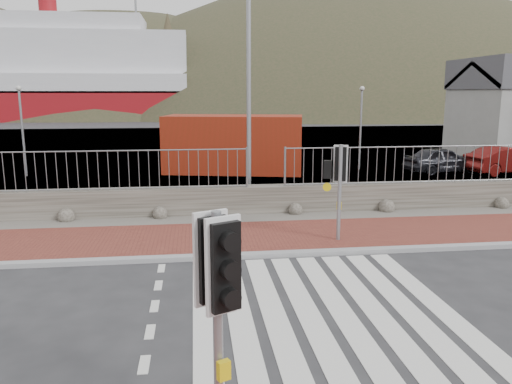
{
  "coord_description": "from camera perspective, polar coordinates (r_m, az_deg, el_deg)",
  "views": [
    {
      "loc": [
        -2.21,
        -8.13,
        3.81
      ],
      "look_at": [
        -0.83,
        3.0,
        1.57
      ],
      "focal_mm": 35.0,
      "sensor_mm": 36.0,
      "label": 1
    }
  ],
  "objects": [
    {
      "name": "ground",
      "position": [
        9.25,
        7.62,
        -13.15
      ],
      "size": [
        220.0,
        220.0,
        0.0
      ],
      "primitive_type": "plane",
      "color": "#28282B",
      "rests_on": "ground"
    },
    {
      "name": "sidewalk_far",
      "position": [
        13.37,
        2.76,
        -5.11
      ],
      "size": [
        40.0,
        3.0,
        0.08
      ],
      "primitive_type": "cube",
      "color": "brown",
      "rests_on": "ground"
    },
    {
      "name": "kerb_far",
      "position": [
        11.96,
        3.99,
        -7.07
      ],
      "size": [
        40.0,
        0.25,
        0.12
      ],
      "primitive_type": "cube",
      "color": "gray",
      "rests_on": "ground"
    },
    {
      "name": "zebra_crossing",
      "position": [
        9.25,
        7.63,
        -13.11
      ],
      "size": [
        4.62,
        5.6,
        0.01
      ],
      "color": "silver",
      "rests_on": "ground"
    },
    {
      "name": "gravel_strip",
      "position": [
        15.28,
        1.48,
        -3.04
      ],
      "size": [
        40.0,
        1.5,
        0.06
      ],
      "primitive_type": "cube",
      "color": "#59544C",
      "rests_on": "ground"
    },
    {
      "name": "stone_wall",
      "position": [
        15.95,
        1.06,
        -0.87
      ],
      "size": [
        40.0,
        0.6,
        0.9
      ],
      "primitive_type": "cube",
      "color": "#46433A",
      "rests_on": "ground"
    },
    {
      "name": "railing",
      "position": [
        15.57,
        1.16,
        3.95
      ],
      "size": [
        18.07,
        0.07,
        1.22
      ],
      "color": "gray",
      "rests_on": "stone_wall"
    },
    {
      "name": "quay",
      "position": [
        36.3,
        -3.56,
        5.25
      ],
      "size": [
        120.0,
        40.0,
        0.5
      ],
      "primitive_type": "cube",
      "color": "#4C4C4F",
      "rests_on": "ground"
    },
    {
      "name": "water",
      "position": [
        71.17,
        -5.34,
        8.19
      ],
      "size": [
        220.0,
        50.0,
        0.05
      ],
      "primitive_type": "cube",
      "color": "#3F4C54",
      "rests_on": "ground"
    },
    {
      "name": "ferry",
      "position": [
        79.29,
        -24.02,
        11.47
      ],
      "size": [
        50.0,
        16.0,
        20.0
      ],
      "color": "maroon",
      "rests_on": "ground"
    },
    {
      "name": "hills_backdrop",
      "position": [
        100.12,
        -1.69,
        -4.26
      ],
      "size": [
        254.0,
        90.0,
        100.0
      ],
      "color": "#2D341F",
      "rests_on": "ground"
    },
    {
      "name": "traffic_signal_near",
      "position": [
        5.15,
        -4.46,
        -10.15
      ],
      "size": [
        0.44,
        0.37,
        2.67
      ],
      "rotation": [
        0.0,
        0.0,
        0.44
      ],
      "color": "gray",
      "rests_on": "ground"
    },
    {
      "name": "traffic_signal_far",
      "position": [
        12.74,
        9.43,
        2.23
      ],
      "size": [
        0.63,
        0.35,
        2.54
      ],
      "rotation": [
        0.0,
        0.0,
        2.84
      ],
      "color": "gray",
      "rests_on": "ground"
    },
    {
      "name": "streetlight",
      "position": [
        16.36,
        -0.33,
        14.32
      ],
      "size": [
        1.76,
        0.36,
        8.31
      ],
      "rotation": [
        0.0,
        0.0,
        -0.1
      ],
      "color": "gray",
      "rests_on": "ground"
    },
    {
      "name": "shipping_container",
      "position": [
        24.34,
        -2.54,
        5.52
      ],
      "size": [
        6.98,
        4.05,
        2.73
      ],
      "primitive_type": "cube",
      "rotation": [
        0.0,
        0.0,
        -0.21
      ],
      "color": "maroon",
      "rests_on": "ground"
    },
    {
      "name": "car_a",
      "position": [
        25.7,
        20.45,
        3.46
      ],
      "size": [
        3.83,
        1.98,
        1.25
      ],
      "primitive_type": "imported",
      "rotation": [
        0.0,
        0.0,
        1.71
      ],
      "color": "black",
      "rests_on": "ground"
    },
    {
      "name": "car_b",
      "position": [
        26.61,
        26.73,
        3.27
      ],
      "size": [
        4.1,
        1.93,
        1.3
      ],
      "primitive_type": "imported",
      "rotation": [
        0.0,
        0.0,
        1.71
      ],
      "color": "#5A0E0C",
      "rests_on": "ground"
    }
  ]
}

